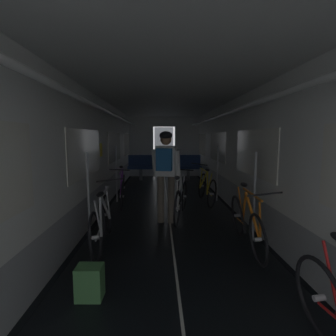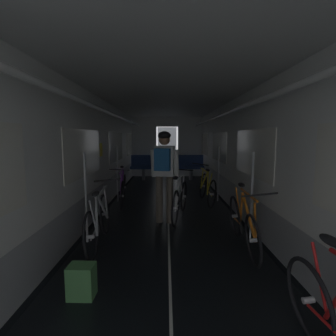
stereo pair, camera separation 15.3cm
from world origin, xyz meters
name	(u,v)px [view 2 (the right image)]	position (x,y,z in m)	size (l,w,h in m)	color
train_car_shell	(168,133)	(0.00, 3.60, 1.70)	(3.14, 12.34, 2.57)	black
bench_seat_far_left	(144,165)	(-0.90, 8.07, 0.57)	(0.98, 0.51, 0.95)	gray
bench_seat_far_right	(191,165)	(0.90, 8.07, 0.57)	(0.98, 0.51, 0.95)	gray
bicycle_yellow	(207,188)	(0.96, 4.52, 0.38)	(0.44, 1.69, 0.96)	black
bicycle_silver	(99,221)	(-1.05, 1.96, 0.38)	(0.44, 1.69, 0.95)	black
bicycle_purple	(123,189)	(-1.08, 4.34, 0.38)	(0.44, 1.69, 0.95)	black
bicycle_orange	(243,223)	(1.07, 1.84, 0.38)	(0.44, 1.69, 0.95)	black
person_cyclist_aisle	(164,167)	(-0.08, 3.02, 1.07)	(0.56, 0.44, 1.73)	brown
bicycle_white_in_aisle	(180,200)	(0.23, 3.29, 0.38)	(0.52, 1.66, 0.94)	black
backpack_on_floor	(82,281)	(-0.90, 0.68, 0.17)	(0.26, 0.20, 0.34)	#3D703D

